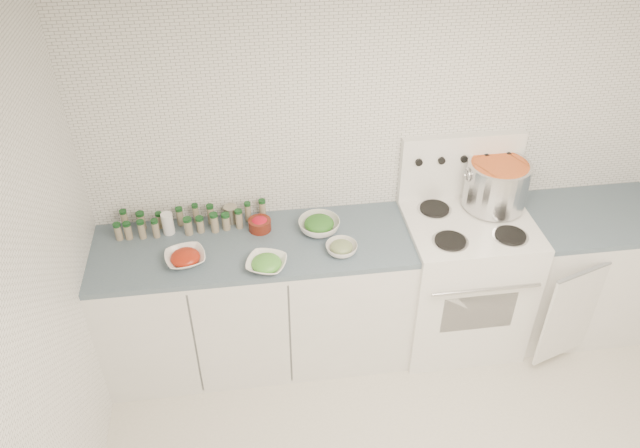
{
  "coord_description": "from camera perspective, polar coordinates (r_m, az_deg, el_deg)",
  "views": [
    {
      "loc": [
        -0.82,
        -1.65,
        3.16
      ],
      "look_at": [
        -0.44,
        1.14,
        1.04
      ],
      "focal_mm": 35.0,
      "sensor_mm": 36.0,
      "label": 1
    }
  ],
  "objects": [
    {
      "name": "spice_cluster",
      "position": [
        3.77,
        -12.18,
        0.28
      ],
      "size": [
        0.89,
        0.16,
        0.13
      ],
      "color": "gray",
      "rests_on": "counter_left"
    },
    {
      "name": "stove",
      "position": [
        4.1,
        12.74,
        -4.66
      ],
      "size": [
        0.76,
        0.7,
        1.36
      ],
      "color": "white",
      "rests_on": "ground"
    },
    {
      "name": "room_walls",
      "position": [
        2.44,
        14.01,
        -5.46
      ],
      "size": [
        3.54,
        3.04,
        2.52
      ],
      "color": "white",
      "rests_on": "ground"
    },
    {
      "name": "counter_right",
      "position": [
        4.46,
        22.69,
        -3.89
      ],
      "size": [
        0.89,
        0.75,
        0.9
      ],
      "color": "white",
      "rests_on": "ground"
    },
    {
      "name": "bowl_broccoli",
      "position": [
        3.68,
        -0.08,
        -0.09
      ],
      "size": [
        0.25,
        0.25,
        0.1
      ],
      "color": "white",
      "rests_on": "counter_left"
    },
    {
      "name": "counter_left",
      "position": [
        3.92,
        -5.77,
        -6.96
      ],
      "size": [
        1.85,
        0.62,
        0.9
      ],
      "color": "white",
      "rests_on": "ground"
    },
    {
      "name": "bowl_zucchini",
      "position": [
        3.53,
        1.98,
        -2.2
      ],
      "size": [
        0.18,
        0.18,
        0.07
      ],
      "color": "white",
      "rests_on": "counter_left"
    },
    {
      "name": "salt_canister",
      "position": [
        3.76,
        -13.74,
        0.05
      ],
      "size": [
        0.08,
        0.08,
        0.14
      ],
      "primitive_type": "cylinder",
      "rotation": [
        0.0,
        0.0,
        -0.11
      ],
      "color": "white",
      "rests_on": "counter_left"
    },
    {
      "name": "bowl_tomato",
      "position": [
        3.54,
        -12.22,
        -3.03
      ],
      "size": [
        0.26,
        0.26,
        0.07
      ],
      "color": "white",
      "rests_on": "counter_left"
    },
    {
      "name": "bowl_pepper",
      "position": [
        3.71,
        -5.53,
        0.02
      ],
      "size": [
        0.14,
        0.14,
        0.08
      ],
      "color": "#5D1C10",
      "rests_on": "counter_left"
    },
    {
      "name": "tin_can",
      "position": [
        3.79,
        -8.15,
        0.9
      ],
      "size": [
        0.11,
        0.11,
        0.11
      ],
      "primitive_type": "cylinder",
      "rotation": [
        0.0,
        0.0,
        -0.37
      ],
      "color": "gray",
      "rests_on": "counter_left"
    },
    {
      "name": "bowl_snowpea",
      "position": [
        3.44,
        -4.92,
        -3.62
      ],
      "size": [
        0.28,
        0.28,
        0.07
      ],
      "color": "white",
      "rests_on": "counter_left"
    },
    {
      "name": "stock_pot",
      "position": [
        3.91,
        15.84,
        3.64
      ],
      "size": [
        0.4,
        0.38,
        0.29
      ],
      "rotation": [
        0.0,
        0.0,
        -0.39
      ],
      "color": "silver",
      "rests_on": "stove"
    }
  ]
}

